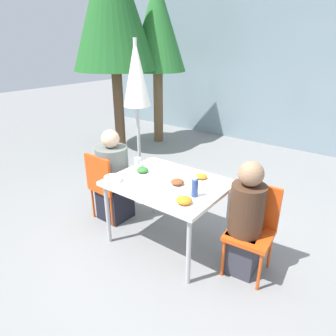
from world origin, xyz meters
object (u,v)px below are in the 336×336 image
object	(u,v)px
chair_right	(253,223)
tree_behind_right	(112,2)
chair_left	(106,182)
person_right	(245,222)
salad_bowl	(113,179)
bottle	(195,187)
closed_umbrella	(136,83)
person_left	(113,179)
tree_behind_left	(157,28)
drinking_cup	(138,162)

from	to	relation	value
chair_right	tree_behind_right	xyz separation A→B (m)	(-3.59, 1.82, 2.19)
chair_right	chair_left	bearing A→B (deg)	2.57
person_right	salad_bowl	distance (m)	1.36
bottle	salad_bowl	size ratio (longest dim) A/B	1.07
closed_umbrella	chair_right	bearing A→B (deg)	-15.09
person_left	tree_behind_left	bearing A→B (deg)	119.55
closed_umbrella	tree_behind_right	world-z (taller)	tree_behind_right
person_right	tree_behind_left	bearing A→B (deg)	-45.23
salad_bowl	tree_behind_left	bearing A→B (deg)	121.45
chair_left	person_right	bearing A→B (deg)	5.27
chair_right	bottle	bearing A→B (deg)	22.96
person_right	person_left	bearing A→B (deg)	-2.65
drinking_cup	salad_bowl	bearing A→B (deg)	-81.89
chair_left	chair_right	size ratio (longest dim) A/B	1.00
chair_left	closed_umbrella	world-z (taller)	closed_umbrella
chair_left	tree_behind_left	size ratio (longest dim) A/B	0.27
person_right	closed_umbrella	world-z (taller)	closed_umbrella
chair_left	tree_behind_left	world-z (taller)	tree_behind_left
person_left	salad_bowl	world-z (taller)	person_left
closed_umbrella	tree_behind_left	xyz separation A→B (m)	(-1.39, 2.16, 0.73)
chair_right	salad_bowl	bearing A→B (deg)	15.38
tree_behind_right	drinking_cup	bearing A→B (deg)	-40.26
person_right	chair_right	bearing A→B (deg)	-121.88
chair_left	person_right	xyz separation A→B (m)	(1.71, 0.14, 0.04)
chair_right	tree_behind_left	xyz separation A→B (m)	(-3.25, 2.66, 1.80)
person_left	drinking_cup	world-z (taller)	person_left
person_left	drinking_cup	distance (m)	0.42
tree_behind_left	tree_behind_right	world-z (taller)	tree_behind_right
drinking_cup	tree_behind_right	distance (m)	3.45
person_right	tree_behind_right	size ratio (longest dim) A/B	0.29
closed_umbrella	drinking_cup	xyz separation A→B (m)	(0.47, -0.54, -0.78)
person_left	tree_behind_right	distance (m)	3.48
person_right	bottle	bearing A→B (deg)	16.39
drinking_cup	tree_behind_right	bearing A→B (deg)	139.74
bottle	closed_umbrella	bearing A→B (deg)	151.09
bottle	salad_bowl	distance (m)	0.87
salad_bowl	tree_behind_left	world-z (taller)	tree_behind_left
bottle	tree_behind_right	world-z (taller)	tree_behind_right
tree_behind_left	drinking_cup	bearing A→B (deg)	-55.44
tree_behind_right	chair_right	bearing A→B (deg)	-26.93
closed_umbrella	person_left	bearing A→B (deg)	-76.16
person_right	tree_behind_left	xyz separation A→B (m)	(-3.20, 2.74, 1.76)
bottle	drinking_cup	size ratio (longest dim) A/B	1.82
person_right	tree_behind_right	world-z (taller)	tree_behind_right
person_right	closed_umbrella	bearing A→B (deg)	-22.55
person_right	salad_bowl	size ratio (longest dim) A/B	6.36
chair_right	person_right	xyz separation A→B (m)	(-0.04, -0.08, 0.04)
chair_left	chair_right	bearing A→B (deg)	7.88
person_left	tree_behind_left	world-z (taller)	tree_behind_left
closed_umbrella	salad_bowl	size ratio (longest dim) A/B	11.79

